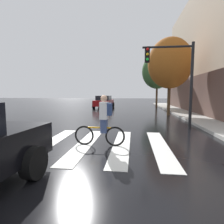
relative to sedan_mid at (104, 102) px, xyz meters
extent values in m
plane|color=black|center=(1.31, -15.24, -0.76)|extent=(120.00, 120.00, 0.00)
cube|color=silver|center=(-0.66, -15.24, -0.76)|extent=(0.55, 4.17, 0.01)
cube|color=silver|center=(0.60, -15.24, -0.76)|extent=(0.55, 4.17, 0.01)
cube|color=silver|center=(1.86, -15.24, -0.76)|extent=(0.55, 4.17, 0.01)
cube|color=silver|center=(3.13, -15.24, -0.76)|extent=(0.55, 4.17, 0.01)
cube|color=silver|center=(4.39, -15.24, -0.76)|extent=(0.55, 4.17, 0.01)
cylinder|color=black|center=(1.52, -17.84, -0.42)|extent=(0.27, 0.69, 0.68)
cube|color=maroon|center=(0.00, 0.03, -0.12)|extent=(1.90, 4.35, 0.65)
cube|color=black|center=(0.00, -0.11, 0.46)|extent=(1.62, 2.11, 0.51)
cylinder|color=black|center=(-0.84, 1.44, -0.45)|extent=(0.25, 0.64, 0.63)
cylinder|color=black|center=(0.95, 1.37, -0.45)|extent=(0.25, 0.64, 0.63)
cylinder|color=black|center=(-0.95, -1.30, -0.45)|extent=(0.25, 0.64, 0.63)
cylinder|color=black|center=(0.84, -1.37, -0.45)|extent=(0.25, 0.64, 0.63)
torus|color=black|center=(2.92, -15.39, -0.43)|extent=(0.66, 0.08, 0.66)
torus|color=black|center=(1.87, -15.36, -0.43)|extent=(0.66, 0.08, 0.66)
cylinder|color=orange|center=(2.39, -15.37, -0.15)|extent=(0.89, 0.07, 0.05)
cylinder|color=orange|center=(2.55, -15.38, -0.08)|extent=(0.04, 0.04, 0.45)
cube|color=#384772|center=(2.55, -15.38, -0.03)|extent=(0.21, 0.28, 0.56)
cube|color=silver|center=(2.55, -15.38, 0.42)|extent=(0.25, 0.37, 0.56)
sphere|color=tan|center=(2.55, -15.38, 0.82)|extent=(0.22, 0.22, 0.22)
cube|color=navy|center=(2.73, -15.38, 0.47)|extent=(0.17, 0.28, 0.40)
cylinder|color=black|center=(6.32, -11.89, 1.34)|extent=(0.14, 0.14, 4.20)
cylinder|color=black|center=(5.12, -11.89, 3.24)|extent=(2.40, 0.10, 0.10)
cube|color=black|center=(4.16, -11.89, 2.89)|extent=(0.24, 0.20, 0.76)
sphere|color=red|center=(4.16, -12.00, 3.13)|extent=(0.14, 0.14, 0.14)
sphere|color=gold|center=(4.16, -12.00, 2.89)|extent=(0.14, 0.14, 0.14)
sphere|color=green|center=(4.16, -12.00, 2.65)|extent=(0.14, 0.14, 0.14)
cylinder|color=gold|center=(8.81, -7.13, -0.29)|extent=(0.22, 0.22, 0.65)
sphere|color=gold|center=(8.81, -7.13, 0.08)|extent=(0.18, 0.18, 0.18)
cylinder|color=gold|center=(8.97, -7.13, -0.26)|extent=(0.12, 0.09, 0.09)
cylinder|color=#4C3823|center=(6.27, -6.56, 0.59)|extent=(0.24, 0.24, 2.72)
ellipsoid|color=#A5591E|center=(6.27, -6.56, 3.30)|extent=(3.38, 3.38, 3.89)
cylinder|color=#4C3823|center=(6.36, 1.68, 0.72)|extent=(0.24, 0.24, 2.97)
ellipsoid|color=#386033|center=(6.36, 1.68, 3.68)|extent=(3.69, 3.69, 4.24)
camera|label=1|loc=(3.51, -21.14, 0.97)|focal=28.73mm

